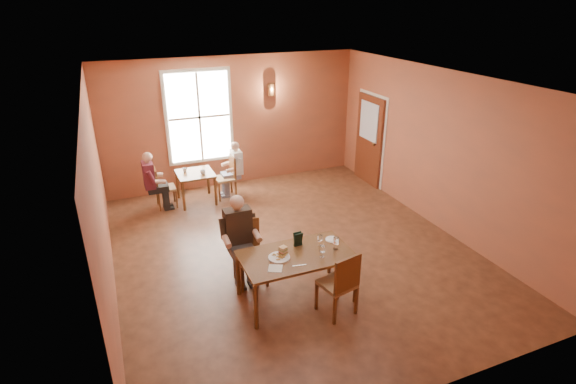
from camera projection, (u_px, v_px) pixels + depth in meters
name	position (u px, v px, depth m)	size (l,w,h in m)	color
ground	(292.00, 250.00, 8.06)	(6.00, 7.00, 0.01)	brown
wall_back	(234.00, 122.00, 10.42)	(6.00, 0.04, 3.00)	brown
wall_front	(429.00, 287.00, 4.49)	(6.00, 0.04, 3.00)	brown
wall_left	(100.00, 200.00, 6.41)	(0.04, 7.00, 3.00)	brown
wall_right	(438.00, 150.00, 8.51)	(0.04, 7.00, 3.00)	brown
ceiling	(293.00, 80.00, 6.86)	(6.00, 7.00, 0.04)	white
window	(199.00, 117.00, 10.02)	(1.36, 0.10, 1.96)	white
door	(369.00, 140.00, 10.62)	(0.12, 1.04, 2.10)	maroon
wall_sconce	(271.00, 89.00, 10.37)	(0.16, 0.16, 0.28)	brown
main_table	(296.00, 277.00, 6.62)	(1.62, 0.91, 0.76)	brown
chair_diner_main	(250.00, 254.00, 6.94)	(0.45, 0.45, 1.02)	#482718
diner_main	(250.00, 246.00, 6.85)	(0.55, 0.55, 1.37)	#422F21
chair_empty	(337.00, 282.00, 6.28)	(0.44, 0.44, 1.00)	#472B13
plate_food	(279.00, 257.00, 6.37)	(0.31, 0.31, 0.04)	silver
sandwich	(283.00, 252.00, 6.42)	(0.10, 0.09, 0.12)	tan
goblet_a	(320.00, 240.00, 6.67)	(0.08, 0.08, 0.19)	white
goblet_b	(336.00, 243.00, 6.56)	(0.08, 0.08, 0.21)	white
goblet_c	(322.00, 251.00, 6.37)	(0.08, 0.08, 0.20)	silver
menu_stand	(298.00, 239.00, 6.65)	(0.13, 0.07, 0.22)	black
knife	(299.00, 265.00, 6.20)	(0.20, 0.02, 0.00)	silver
napkin	(275.00, 268.00, 6.13)	(0.19, 0.19, 0.01)	silver
side_plate	(332.00, 239.00, 6.85)	(0.20, 0.20, 0.02)	white
second_table	(196.00, 187.00, 9.82)	(0.77, 0.77, 0.68)	brown
chair_diner_white	(225.00, 177.00, 9.99)	(0.42, 0.42, 0.95)	#3B2312
diner_white	(226.00, 172.00, 9.95)	(0.48, 0.48, 1.20)	silver
chair_diner_maroon	(166.00, 187.00, 9.55)	(0.40, 0.40, 0.90)	brown
diner_maroon	(163.00, 180.00, 9.47)	(0.50, 0.50, 1.25)	maroon
cup_a	(203.00, 172.00, 9.60)	(0.11, 0.11, 0.09)	white
cup_b	(185.00, 170.00, 9.71)	(0.10, 0.10, 0.09)	silver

